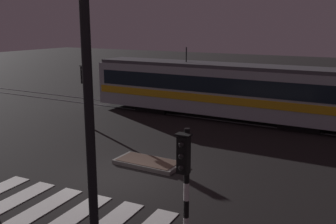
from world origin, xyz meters
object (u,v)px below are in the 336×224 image
traffic_light_corner_far_left (85,86)px  traffic_light_corner_near_right (185,173)px  street_lamp_near_kerb (78,101)px  tram (224,89)px

traffic_light_corner_far_left → traffic_light_corner_near_right: (10.04, -8.00, -0.21)m
traffic_light_corner_far_left → street_lamp_near_kerb: 14.27m
traffic_light_corner_near_right → tram: (-4.36, 13.65, -0.33)m
traffic_light_corner_far_left → traffic_light_corner_near_right: 12.84m
street_lamp_near_kerb → traffic_light_corner_near_right: bearing=74.1°
traffic_light_corner_near_right → tram: tram is taller
street_lamp_near_kerb → traffic_light_corner_far_left: bearing=131.1°
traffic_light_corner_near_right → tram: 14.33m
traffic_light_corner_far_left → tram: size_ratio=0.21×
street_lamp_near_kerb → tram: size_ratio=0.39×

